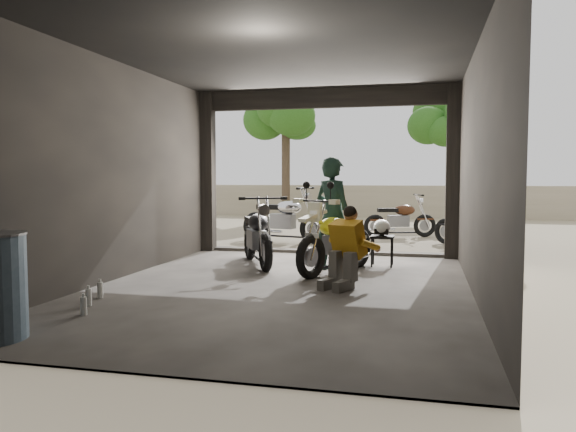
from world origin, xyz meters
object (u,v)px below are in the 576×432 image
at_px(outside_bike_b, 400,216).
at_px(helmet, 382,227).
at_px(main_bike, 336,236).
at_px(left_bike, 257,231).
at_px(rider, 333,215).
at_px(mechanic, 343,249).
at_px(outside_bike_a, 284,215).
at_px(stool, 382,240).
at_px(outside_bike_c, 471,222).
at_px(sign_post, 497,161).

height_order(outside_bike_b, helmet, outside_bike_b).
height_order(main_bike, helmet, main_bike).
relative_size(left_bike, helmet, 5.88).
height_order(rider, mechanic, rider).
bearing_deg(outside_bike_b, outside_bike_a, 105.15).
xyz_separation_m(left_bike, stool, (2.09, 0.34, -0.14)).
distance_m(outside_bike_c, mechanic, 5.53).
bearing_deg(sign_post, left_bike, -129.27).
height_order(outside_bike_c, rider, rider).
distance_m(mechanic, sign_post, 5.13).
height_order(main_bike, outside_bike_a, outside_bike_a).
bearing_deg(outside_bike_a, mechanic, -143.61).
bearing_deg(outside_bike_b, left_bike, 138.34).
distance_m(mechanic, stool, 2.04).
height_order(rider, helmet, rider).
bearing_deg(outside_bike_c, outside_bike_b, 82.10).
height_order(outside_bike_c, stool, outside_bike_c).
bearing_deg(helmet, outside_bike_a, 115.05).
bearing_deg(left_bike, sign_post, 5.03).
distance_m(outside_bike_a, outside_bike_c, 4.14).
height_order(left_bike, outside_bike_a, outside_bike_a).
height_order(mechanic, stool, mechanic).
height_order(main_bike, mechanic, main_bike).
height_order(outside_bike_a, outside_bike_b, outside_bike_a).
relative_size(main_bike, outside_bike_b, 1.12).
bearing_deg(mechanic, rider, 128.84).
height_order(outside_bike_b, outside_bike_c, outside_bike_c).
bearing_deg(rider, stool, -108.81).
xyz_separation_m(rider, stool, (0.75, 0.61, -0.46)).
height_order(outside_bike_b, sign_post, sign_post).
xyz_separation_m(outside_bike_a, helmet, (2.47, -3.06, 0.02)).
distance_m(outside_bike_c, sign_post, 1.58).
xyz_separation_m(outside_bike_c, rider, (-2.40, -3.76, 0.36)).
xyz_separation_m(main_bike, rider, (-0.09, 0.18, 0.32)).
xyz_separation_m(left_bike, outside_bike_a, (-0.39, 3.44, 0.05)).
relative_size(outside_bike_c, helmet, 5.42).
relative_size(mechanic, sign_post, 0.40).
distance_m(main_bike, sign_post, 4.32).
relative_size(left_bike, outside_bike_c, 1.09).
distance_m(main_bike, outside_bike_a, 4.30).
bearing_deg(outside_bike_a, sign_post, -85.64).
bearing_deg(left_bike, rider, -39.12).
distance_m(outside_bike_b, sign_post, 3.44).
xyz_separation_m(main_bike, outside_bike_a, (-1.82, 3.90, 0.05)).
bearing_deg(outside_bike_a, left_bike, -159.55).
relative_size(outside_bike_b, sign_post, 0.60).
distance_m(outside_bike_c, stool, 3.55).
relative_size(main_bike, stool, 3.37).
height_order(left_bike, sign_post, sign_post).
xyz_separation_m(outside_bike_c, sign_post, (0.41, -0.82, 1.29)).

